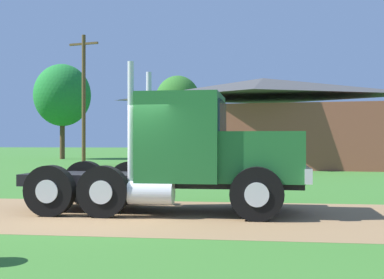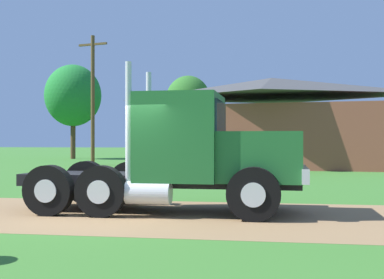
{
  "view_description": "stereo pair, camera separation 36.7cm",
  "coord_description": "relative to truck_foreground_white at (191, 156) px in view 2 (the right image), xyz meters",
  "views": [
    {
      "loc": [
        3.16,
        -11.22,
        1.72
      ],
      "look_at": [
        1.45,
        1.93,
        1.73
      ],
      "focal_mm": 46.91,
      "sensor_mm": 36.0,
      "label": 1
    },
    {
      "loc": [
        3.52,
        -11.16,
        1.72
      ],
      "look_at": [
        1.45,
        1.93,
        1.73
      ],
      "focal_mm": 46.91,
      "sensor_mm": 36.0,
      "label": 2
    }
  ],
  "objects": [
    {
      "name": "ground_plane",
      "position": [
        -1.63,
        -0.61,
        -1.35
      ],
      "size": [
        200.0,
        200.0,
        0.0
      ],
      "primitive_type": "plane",
      "color": "#3A742A"
    },
    {
      "name": "dirt_track",
      "position": [
        -1.63,
        -0.61,
        -1.34
      ],
      "size": [
        120.0,
        5.23,
        0.01
      ],
      "primitive_type": "cube",
      "color": "#927049",
      "rests_on": "ground_plane"
    },
    {
      "name": "truck_foreground_white",
      "position": [
        0.0,
        0.0,
        0.0
      ],
      "size": [
        6.82,
        2.68,
        3.49
      ],
      "color": "black",
      "rests_on": "ground_plane"
    },
    {
      "name": "shed_building",
      "position": [
        1.91,
        20.64,
        1.4
      ],
      "size": [
        15.25,
        9.34,
        5.7
      ],
      "color": "brown",
      "rests_on": "ground_plane"
    },
    {
      "name": "utility_pole_near",
      "position": [
        -10.16,
        20.93,
        3.34
      ],
      "size": [
        2.18,
        0.63,
        8.85
      ],
      "color": "brown",
      "rests_on": "ground_plane"
    },
    {
      "name": "tree_mid",
      "position": [
        -15.93,
        31.51,
        4.4
      ],
      "size": [
        5.09,
        5.09,
        8.57
      ],
      "color": "#513823",
      "rests_on": "ground_plane"
    },
    {
      "name": "tree_right",
      "position": [
        -6.78,
        40.35,
        4.52
      ],
      "size": [
        4.74,
        4.74,
        8.5
      ],
      "color": "#513823",
      "rests_on": "ground_plane"
    }
  ]
}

